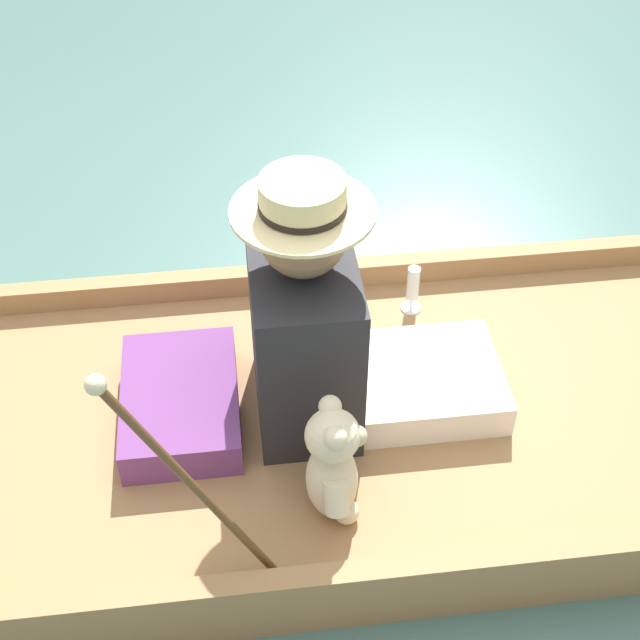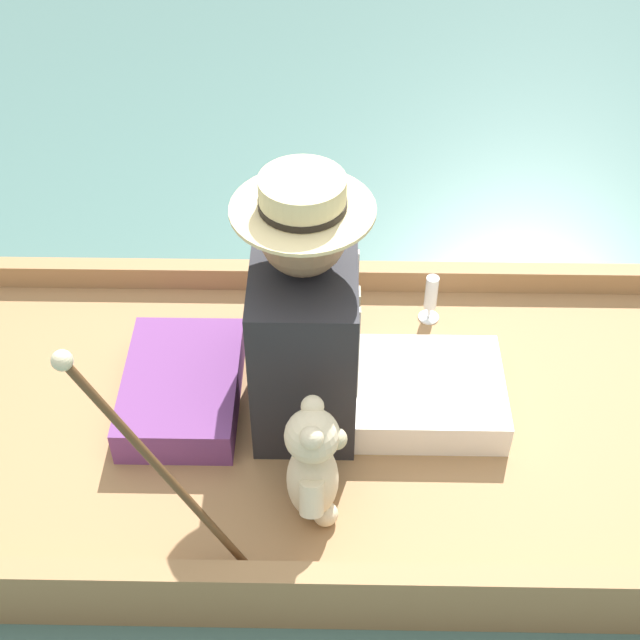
# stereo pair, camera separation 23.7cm
# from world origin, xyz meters

# --- Properties ---
(ground_plane) EXTENTS (16.00, 16.00, 0.00)m
(ground_plane) POSITION_xyz_m (0.00, 0.00, 0.00)
(ground_plane) COLOR #476B66
(punt_boat) EXTENTS (1.19, 2.93, 0.22)m
(punt_boat) POSITION_xyz_m (0.00, 0.00, 0.07)
(punt_boat) COLOR #997047
(punt_boat) RESTS_ON ground_plane
(seat_cushion) EXTENTS (0.47, 0.33, 0.12)m
(seat_cushion) POSITION_xyz_m (-0.04, -0.41, 0.19)
(seat_cushion) COLOR #6B3875
(seat_cushion) RESTS_ON punt_boat
(seated_person) EXTENTS (0.41, 0.75, 0.79)m
(seated_person) POSITION_xyz_m (-0.04, 0.01, 0.43)
(seated_person) COLOR white
(seated_person) RESTS_ON punt_boat
(teddy_bear) EXTENTS (0.26, 0.15, 0.38)m
(teddy_bear) POSITION_xyz_m (0.32, -0.02, 0.31)
(teddy_bear) COLOR beige
(teddy_bear) RESTS_ON punt_boat
(wine_glass) EXTENTS (0.07, 0.07, 0.17)m
(wine_glass) POSITION_xyz_m (-0.41, 0.33, 0.23)
(wine_glass) COLOR silver
(wine_glass) RESTS_ON punt_boat
(walking_cane) EXTENTS (0.04, 0.35, 0.76)m
(walking_cane) POSITION_xyz_m (0.50, -0.38, 0.58)
(walking_cane) COLOR brown
(walking_cane) RESTS_ON punt_boat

